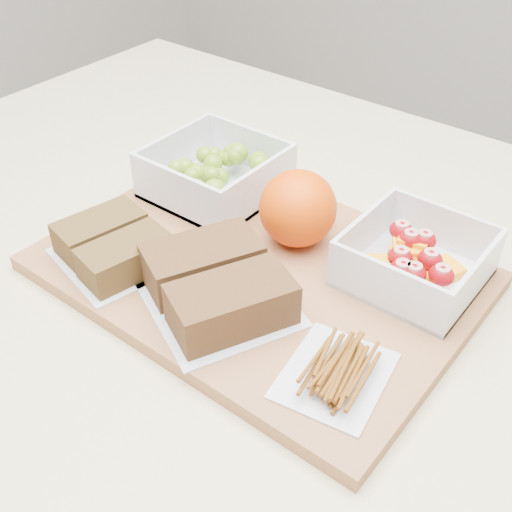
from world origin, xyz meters
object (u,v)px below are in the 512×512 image
Objects in this scene: grape_container at (217,174)px; fruit_container at (415,262)px; cutting_board at (258,271)px; orange at (298,208)px; pretzel_bag at (336,367)px; sandwich_bag_left at (113,246)px; sandwich_bag_center at (217,284)px.

grape_container is 1.10× the size of fruit_container.
orange reaches higher than cutting_board.
fruit_container reaches higher than pretzel_bag.
orange is at bearing 48.15° from sandwich_bag_left.
sandwich_bag_left is 0.75× the size of sandwich_bag_center.
grape_container is 0.20m from sandwich_bag_center.
fruit_container is 0.30m from sandwich_bag_left.
cutting_board is 3.80× the size of pretzel_bag.
sandwich_bag_center reaches higher than sandwich_bag_left.
fruit_container is at bearing 48.35° from sandwich_bag_center.
orange reaches higher than sandwich_bag_left.
sandwich_bag_center is (0.13, -0.15, -0.00)m from grape_container.
orange is at bearing 84.31° from cutting_board.
cutting_board is at bearing -96.05° from orange.
cutting_board is at bearing -149.62° from fruit_container.
pretzel_bag is (0.01, -0.16, -0.01)m from fruit_container.
grape_container is at bearing 90.80° from sandwich_bag_left.
cutting_board is 2.30× the size of sandwich_bag_center.
grape_container is at bearing 146.97° from cutting_board.
fruit_container reaches higher than cutting_board.
sandwich_bag_left reaches higher than pretzel_bag.
fruit_container is (0.26, -0.00, -0.00)m from grape_container.
fruit_container is 1.52× the size of orange.
fruit_container is (0.13, 0.08, 0.03)m from cutting_board.
pretzel_bag is at bearing 1.19° from sandwich_bag_left.
sandwich_bag_center is 0.14m from pretzel_bag.
fruit_container is at bearing 30.75° from cutting_board.
fruit_container reaches higher than sandwich_bag_center.
pretzel_bag is (0.14, -0.01, -0.01)m from sandwich_bag_center.
grape_container is 0.16m from sandwich_bag_left.
sandwich_bag_center is 1.65× the size of pretzel_bag.
orange is 0.74× the size of pretzel_bag.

